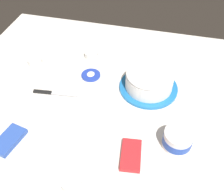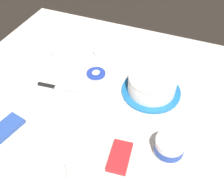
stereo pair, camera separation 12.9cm
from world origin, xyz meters
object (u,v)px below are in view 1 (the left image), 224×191
object	(u,v)px
sprinkle_bowl_blue	(71,181)
candy_box_lower	(131,155)
frosted_cake	(149,81)
sprinkle_bowl_rainbow	(91,54)
sprinkle_bowl_green	(35,60)
spreading_knife	(52,93)
frosting_tub	(178,139)
frosting_tub_lid	(91,75)
candy_box_upper	(9,140)

from	to	relation	value
sprinkle_bowl_blue	candy_box_lower	xyz separation A→B (m)	(-0.17, 0.20, -0.01)
frosted_cake	sprinkle_bowl_blue	distance (m)	0.63
frosted_cake	candy_box_lower	xyz separation A→B (m)	(0.42, -0.01, -0.04)
sprinkle_bowl_blue	candy_box_lower	distance (m)	0.26
frosted_cake	sprinkle_bowl_rainbow	distance (m)	0.42
sprinkle_bowl_green	sprinkle_bowl_rainbow	xyz separation A→B (m)	(-0.14, 0.30, -0.00)
spreading_knife	sprinkle_bowl_rainbow	size ratio (longest dim) A/B	2.93
frosting_tub	frosting_tub_lid	xyz separation A→B (m)	(-0.35, -0.49, -0.04)
spreading_knife	frosting_tub_lid	bearing A→B (deg)	139.53
frosting_tub_lid	sprinkle_bowl_green	distance (m)	0.35
spreading_knife	frosted_cake	bearing A→B (deg)	108.32
frosting_tub	sprinkle_bowl_blue	size ratio (longest dim) A/B	1.47
sprinkle_bowl_green	sprinkle_bowl_rainbow	world-z (taller)	sprinkle_bowl_green
frosting_tub	candy_box_lower	distance (m)	0.21
frosting_tub_lid	sprinkle_bowl_rainbow	world-z (taller)	sprinkle_bowl_rainbow
frosting_tub_lid	sprinkle_bowl_rainbow	xyz separation A→B (m)	(-0.17, -0.05, 0.01)
frosted_cake	candy_box_lower	size ratio (longest dim) A/B	2.06
sprinkle_bowl_blue	sprinkle_bowl_green	size ratio (longest dim) A/B	0.96
frosting_tub	spreading_knife	xyz separation A→B (m)	(-0.16, -0.64, -0.04)
candy_box_upper	frosting_tub	bearing A→B (deg)	114.46
sprinkle_bowl_green	frosting_tub	bearing A→B (deg)	65.70
frosted_cake	frosting_tub_lid	distance (m)	0.33
sprinkle_bowl_rainbow	candy_box_lower	bearing A→B (deg)	30.21
frosted_cake	sprinkle_bowl_green	world-z (taller)	frosted_cake
sprinkle_bowl_green	spreading_knife	bearing A→B (deg)	42.33
candy_box_upper	spreading_knife	bearing A→B (deg)	-178.86
sprinkle_bowl_green	sprinkle_bowl_blue	bearing A→B (deg)	35.32
frosting_tub	frosting_tub_lid	size ratio (longest dim) A/B	1.19
frosting_tub	sprinkle_bowl_green	distance (m)	0.92
sprinkle_bowl_blue	sprinkle_bowl_green	distance (m)	0.79
frosting_tub_lid	candy_box_lower	world-z (taller)	candy_box_lower
sprinkle_bowl_green	candy_box_lower	distance (m)	0.81
frosting_tub	sprinkle_bowl_green	size ratio (longest dim) A/B	1.41
candy_box_upper	sprinkle_bowl_blue	bearing A→B (deg)	82.40
candy_box_lower	sprinkle_bowl_rainbow	bearing A→B (deg)	-156.65
frosted_cake	candy_box_upper	size ratio (longest dim) A/B	2.01
candy_box_lower	frosting_tub	bearing A→B (deg)	112.85
frosted_cake	frosting_tub	xyz separation A→B (m)	(0.32, 0.17, -0.01)
spreading_knife	candy_box_upper	xyz separation A→B (m)	(0.32, -0.06, 0.01)
frosting_tub	sprinkle_bowl_blue	distance (m)	0.46
spreading_knife	sprinkle_bowl_rainbow	world-z (taller)	sprinkle_bowl_rainbow
frosting_tub_lid	candy_box_lower	xyz separation A→B (m)	(0.45, 0.31, 0.01)
sprinkle_bowl_rainbow	candy_box_upper	bearing A→B (deg)	-14.05
spreading_knife	candy_box_upper	size ratio (longest dim) A/B	1.57
candy_box_lower	candy_box_upper	size ratio (longest dim) A/B	0.98
frosting_tub_lid	candy_box_upper	world-z (taller)	candy_box_upper
sprinkle_bowl_rainbow	candy_box_upper	world-z (taller)	sprinkle_bowl_rainbow
frosted_cake	sprinkle_bowl_blue	world-z (taller)	frosted_cake
frosting_tub	candy_box_upper	size ratio (longest dim) A/B	0.82
frosting_tub	spreading_knife	size ratio (longest dim) A/B	0.52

